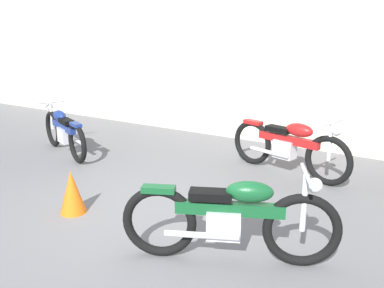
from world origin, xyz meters
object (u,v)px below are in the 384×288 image
Objects in this scene: motorcycle_green at (231,218)px; motorcycle_red at (289,146)px; motorcycle_blue at (64,131)px; traffic_cone at (72,192)px.

motorcycle_green is 0.94× the size of motorcycle_red.
motorcycle_green reaches higher than motorcycle_blue.
motorcycle_blue is (-3.84, -1.10, -0.03)m from motorcycle_red.
motorcycle_red is 3.99m from motorcycle_blue.
motorcycle_red is 1.12× the size of motorcycle_blue.
motorcycle_red is at bearing -141.92° from motorcycle_blue.
traffic_cone is 3.31m from motorcycle_red.
traffic_cone is at bearing 156.79° from motorcycle_green.
motorcycle_blue is (-4.20, 1.63, -0.03)m from motorcycle_green.
traffic_cone is at bearing 162.78° from motorcycle_blue.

